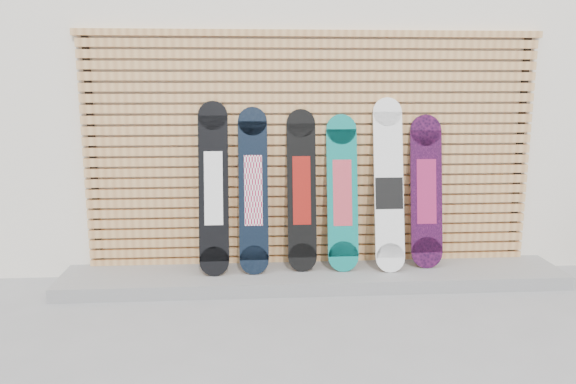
# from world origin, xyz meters

# --- Properties ---
(ground) EXTENTS (80.00, 80.00, 0.00)m
(ground) POSITION_xyz_m (0.00, 0.00, 0.00)
(ground) COLOR gray
(ground) RESTS_ON ground
(building) EXTENTS (12.00, 5.00, 3.60)m
(building) POSITION_xyz_m (0.50, 3.50, 1.80)
(building) COLOR white
(building) RESTS_ON ground
(concrete_step) EXTENTS (4.60, 0.70, 0.12)m
(concrete_step) POSITION_xyz_m (-0.15, 0.68, 0.06)
(concrete_step) COLOR gray
(concrete_step) RESTS_ON ground
(slat_wall) EXTENTS (4.26, 0.08, 2.29)m
(slat_wall) POSITION_xyz_m (-0.15, 0.97, 1.21)
(slat_wall) COLOR tan
(slat_wall) RESTS_ON ground
(snowboard_0) EXTENTS (0.27, 0.37, 1.55)m
(snowboard_0) POSITION_xyz_m (-1.06, 0.76, 0.89)
(snowboard_0) COLOR black
(snowboard_0) RESTS_ON concrete_step
(snowboard_1) EXTENTS (0.26, 0.35, 1.49)m
(snowboard_1) POSITION_xyz_m (-0.70, 0.77, 0.86)
(snowboard_1) COLOR black
(snowboard_1) RESTS_ON concrete_step
(snowboard_2) EXTENTS (0.26, 0.30, 1.47)m
(snowboard_2) POSITION_xyz_m (-0.26, 0.79, 0.85)
(snowboard_2) COLOR black
(snowboard_2) RESTS_ON concrete_step
(snowboard_3) EXTENTS (0.28, 0.33, 1.42)m
(snowboard_3) POSITION_xyz_m (0.12, 0.78, 0.83)
(snowboard_3) COLOR #0C7770
(snowboard_3) RESTS_ON concrete_step
(snowboard_4) EXTENTS (0.27, 0.38, 1.58)m
(snowboard_4) POSITION_xyz_m (0.54, 0.75, 0.89)
(snowboard_4) COLOR white
(snowboard_4) RESTS_ON concrete_step
(snowboard_5) EXTENTS (0.30, 0.28, 1.42)m
(snowboard_5) POSITION_xyz_m (0.91, 0.80, 0.83)
(snowboard_5) COLOR black
(snowboard_5) RESTS_ON concrete_step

